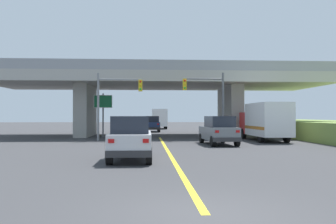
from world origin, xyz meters
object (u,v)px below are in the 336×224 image
Objects in this scene: box_truck at (265,121)px; sedan_oncoming at (152,124)px; traffic_signal_farside at (114,97)px; highway_sign at (103,105)px; suv_lead at (131,138)px; semi_truck_distant at (159,119)px; suv_crossing at (219,130)px; traffic_signal_nearside at (209,96)px.

box_truck reaches higher than sedan_oncoming.
traffic_signal_farside is 1.32× the size of highway_sign.
suv_lead is at bearing -78.87° from highway_sign.
semi_truck_distant is (-7.72, 27.46, 0.00)m from box_truck.
semi_truck_distant is at bearing 105.69° from box_truck.
box_truck is at bearing 48.79° from suv_lead.
traffic_signal_farside reaches higher than highway_sign.
suv_crossing is 21.26m from sedan_oncoming.
traffic_signal_farside is 27.23m from semi_truck_distant.
highway_sign is at bearing 106.21° from traffic_signal_farside.
suv_crossing is (5.80, 8.20, -0.00)m from suv_lead.
suv_crossing is 5.32m from traffic_signal_nearside.
highway_sign is at bearing -113.39° from sedan_oncoming.
suv_lead is 0.99× the size of sedan_oncoming.
suv_lead is 10.05m from suv_crossing.
box_truck is 1.69× the size of highway_sign.
semi_truck_distant is (6.17, 21.60, -1.47)m from highway_sign.
semi_truck_distant is (1.31, 10.34, 0.60)m from sedan_oncoming.
sedan_oncoming is at bearing -97.19° from semi_truck_distant.
traffic_signal_nearside is 1.02× the size of traffic_signal_farside.
highway_sign reaches higher than sedan_oncoming.
suv_crossing is 5.92m from box_truck.
highway_sign is (-13.89, 5.86, 1.48)m from box_truck.
suv_lead is at bearing -131.21° from box_truck.
traffic_signal_nearside is at bearing -27.61° from highway_sign.
sedan_oncoming is 0.85× the size of traffic_signal_farside.
highway_sign is 22.51m from semi_truck_distant.
traffic_signal_nearside is at bearing -82.96° from semi_truck_distant.
suv_crossing is at bearing 54.76° from suv_lead.
sedan_oncoming is at bearing 105.80° from traffic_signal_nearside.
suv_lead is 29.03m from sedan_oncoming.
suv_lead and sedan_oncoming have the same top height.
traffic_signal_farside reaches higher than box_truck.
sedan_oncoming is at bearing 78.38° from traffic_signal_farside.
highway_sign is at bearing 152.39° from traffic_signal_nearside.
traffic_signal_nearside reaches higher than semi_truck_distant.
box_truck is 28.53m from semi_truck_distant.
traffic_signal_farside is at bearing -99.92° from semi_truck_distant.
traffic_signal_nearside is (4.58, -16.20, 2.68)m from sedan_oncoming.
sedan_oncoming is (-9.02, 17.12, -0.60)m from box_truck.
semi_truck_distant is at bearing 74.05° from highway_sign.
highway_sign is 0.65× the size of semi_truck_distant.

